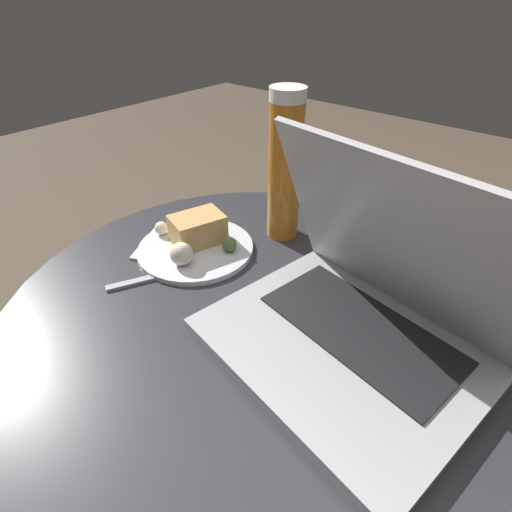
# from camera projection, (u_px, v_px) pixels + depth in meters

# --- Properties ---
(ground_plane) EXTENTS (6.00, 6.00, 0.00)m
(ground_plane) POSITION_uv_depth(u_px,v_px,m) (255.00, 486.00, 0.91)
(ground_plane) COLOR brown
(table) EXTENTS (0.73, 0.73, 0.56)m
(table) POSITION_uv_depth(u_px,v_px,m) (255.00, 364.00, 0.67)
(table) COLOR #515156
(table) RESTS_ON ground_plane
(napkin) EXTENTS (0.20, 0.18, 0.00)m
(napkin) POSITION_uv_depth(u_px,v_px,m) (187.00, 246.00, 0.71)
(napkin) COLOR silver
(napkin) RESTS_ON table
(laptop) EXTENTS (0.36, 0.31, 0.26)m
(laptop) POSITION_uv_depth(u_px,v_px,m) (358.00, 314.00, 0.49)
(laptop) COLOR #B2B2B7
(laptop) RESTS_ON table
(beer_glass) EXTENTS (0.06, 0.06, 0.26)m
(beer_glass) POSITION_uv_depth(u_px,v_px,m) (285.00, 168.00, 0.67)
(beer_glass) COLOR #C6701E
(beer_glass) RESTS_ON table
(snack_plate) EXTENTS (0.20, 0.20, 0.06)m
(snack_plate) POSITION_uv_depth(u_px,v_px,m) (195.00, 241.00, 0.69)
(snack_plate) COLOR silver
(snack_plate) RESTS_ON table
(fork) EXTENTS (0.10, 0.18, 0.00)m
(fork) POSITION_uv_depth(u_px,v_px,m) (176.00, 272.00, 0.65)
(fork) COLOR #B2B2B7
(fork) RESTS_ON table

